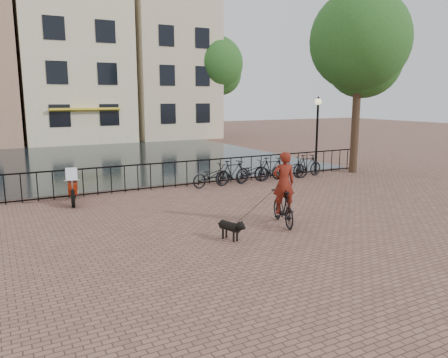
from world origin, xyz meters
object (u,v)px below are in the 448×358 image
cyclist (283,193)px  motorcycle (73,183)px  lamp_post (317,122)px  dog (230,229)px

cyclist → motorcycle: bearing=-32.3°
lamp_post → dog: bearing=-141.7°
lamp_post → dog: lamp_post is taller
dog → motorcycle: 6.55m
dog → motorcycle: size_ratio=0.45×
motorcycle → cyclist: bearing=-39.3°
lamp_post → motorcycle: bearing=-178.2°
cyclist → lamp_post: bearing=-118.8°
dog → lamp_post: bearing=21.1°
lamp_post → motorcycle: lamp_post is taller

